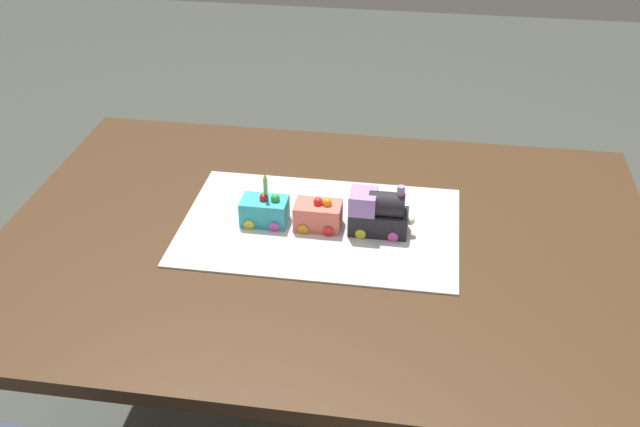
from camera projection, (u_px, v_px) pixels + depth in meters
The scene contains 6 objects.
dining_table at pixel (325, 277), 1.69m from camera, with size 1.40×1.00×0.74m.
cake_board at pixel (320, 226), 1.66m from camera, with size 0.60×0.40×0.00m, color silver.
cake_locomotive at pixel (378, 213), 1.62m from camera, with size 0.14×0.08×0.12m.
cake_car_tanker_coral at pixel (318, 215), 1.64m from camera, with size 0.10×0.08×0.07m.
cake_car_hopper_turquoise at pixel (265, 211), 1.66m from camera, with size 0.10×0.08×0.07m.
birthday_candle at pixel (265, 184), 1.62m from camera, with size 0.01×0.01×0.05m.
Camera 1 is at (-0.20, 1.34, 1.65)m, focal length 42.82 mm.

